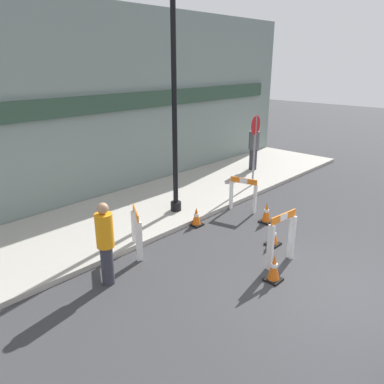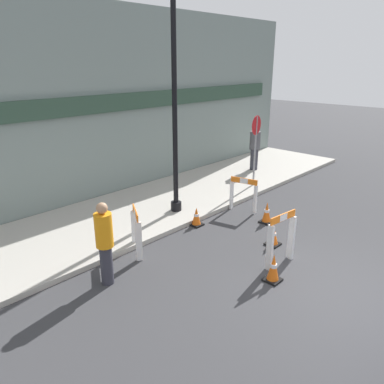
% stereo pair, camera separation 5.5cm
% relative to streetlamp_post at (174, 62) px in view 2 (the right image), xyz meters
% --- Properties ---
extents(ground_plane, '(60.00, 60.00, 0.00)m').
position_rel_streetlamp_post_xyz_m(ground_plane, '(-0.59, -5.30, -3.92)').
color(ground_plane, '#38383A').
extents(sidewalk_slab, '(18.00, 3.25, 0.12)m').
position_rel_streetlamp_post_xyz_m(sidewalk_slab, '(-0.59, 0.83, -3.86)').
color(sidewalk_slab, '#ADA89E').
rests_on(sidewalk_slab, ground_plane).
extents(storefront_facade, '(18.00, 0.22, 5.50)m').
position_rel_streetlamp_post_xyz_m(storefront_facade, '(-0.59, 2.53, -1.17)').
color(storefront_facade, gray).
rests_on(storefront_facade, ground_plane).
extents(streetlamp_post, '(0.44, 0.44, 5.99)m').
position_rel_streetlamp_post_xyz_m(streetlamp_post, '(0.00, 0.00, 0.00)').
color(streetlamp_post, black).
rests_on(streetlamp_post, sidewalk_slab).
extents(stop_sign, '(0.60, 0.11, 2.24)m').
position_rel_streetlamp_post_xyz_m(stop_sign, '(3.26, -0.26, -2.30)').
color(stop_sign, gray).
rests_on(stop_sign, sidewalk_slab).
extents(barricade_0, '(0.48, 0.68, 1.02)m').
position_rel_streetlamp_post_xyz_m(barricade_0, '(-2.10, -0.95, -3.38)').
color(barricade_0, white).
rests_on(barricade_0, ground_plane).
extents(barricade_1, '(0.77, 0.22, 1.12)m').
position_rel_streetlamp_post_xyz_m(barricade_1, '(-0.40, -3.43, -3.33)').
color(barricade_1, white).
rests_on(barricade_1, ground_plane).
extents(barricade_2, '(0.30, 0.78, 0.95)m').
position_rel_streetlamp_post_xyz_m(barricade_2, '(1.43, -1.18, -3.41)').
color(barricade_2, white).
rests_on(barricade_2, ground_plane).
extents(traffic_cone_0, '(0.30, 0.30, 0.46)m').
position_rel_streetlamp_post_xyz_m(traffic_cone_0, '(0.24, -2.88, -3.70)').
color(traffic_cone_0, black).
rests_on(traffic_cone_0, ground_plane).
extents(traffic_cone_1, '(0.30, 0.30, 0.56)m').
position_rel_streetlamp_post_xyz_m(traffic_cone_1, '(-1.03, -3.67, -3.65)').
color(traffic_cone_1, black).
rests_on(traffic_cone_1, ground_plane).
extents(traffic_cone_2, '(0.30, 0.30, 0.48)m').
position_rel_streetlamp_post_xyz_m(traffic_cone_2, '(-0.16, -0.90, -3.69)').
color(traffic_cone_2, black).
rests_on(traffic_cone_2, ground_plane).
extents(traffic_cone_3, '(0.30, 0.30, 0.55)m').
position_rel_streetlamp_post_xyz_m(traffic_cone_3, '(1.21, -2.09, -3.65)').
color(traffic_cone_3, black).
rests_on(traffic_cone_3, ground_plane).
extents(person_worker, '(0.33, 0.33, 1.61)m').
position_rel_streetlamp_post_xyz_m(person_worker, '(-3.22, -1.46, -3.05)').
color(person_worker, '#33333D').
rests_on(person_worker, ground_plane).
extents(person_pedestrian, '(0.53, 0.53, 1.62)m').
position_rel_streetlamp_post_xyz_m(person_pedestrian, '(4.81, 0.80, -2.95)').
color(person_pedestrian, '#33333D').
rests_on(person_pedestrian, sidewalk_slab).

